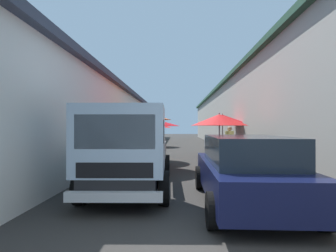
{
  "coord_description": "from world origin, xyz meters",
  "views": [
    {
      "loc": [
        -2.14,
        0.29,
        1.64
      ],
      "look_at": [
        10.54,
        0.74,
        1.7
      ],
      "focal_mm": 26.99,
      "sensor_mm": 36.0,
      "label": 1
    }
  ],
  "objects_px": {
    "fruit_stall_far_left": "(145,124)",
    "fruit_stall_mid_lane": "(158,128)",
    "hatchback_car": "(246,170)",
    "delivery_truck": "(128,152)",
    "parked_scooter": "(208,146)",
    "fruit_stall_near_left": "(144,125)",
    "vendor_by_crates": "(230,141)",
    "fruit_stall_near_right": "(223,122)",
    "fruit_stall_far_right": "(219,126)"
  },
  "relations": [
    {
      "from": "delivery_truck",
      "to": "vendor_by_crates",
      "type": "xyz_separation_m",
      "value": [
        6.48,
        -3.74,
        -0.07
      ]
    },
    {
      "from": "fruit_stall_far_left",
      "to": "fruit_stall_mid_lane",
      "type": "distance_m",
      "value": 8.82
    },
    {
      "from": "fruit_stall_far_left",
      "to": "hatchback_car",
      "type": "relative_size",
      "value": 0.65
    },
    {
      "from": "fruit_stall_far_left",
      "to": "fruit_stall_near_right",
      "type": "height_order",
      "value": "fruit_stall_near_right"
    },
    {
      "from": "fruit_stall_far_left",
      "to": "fruit_stall_near_right",
      "type": "bearing_deg",
      "value": -61.81
    },
    {
      "from": "fruit_stall_far_left",
      "to": "delivery_truck",
      "type": "relative_size",
      "value": 0.51
    },
    {
      "from": "fruit_stall_far_left",
      "to": "parked_scooter",
      "type": "distance_m",
      "value": 5.1
    },
    {
      "from": "fruit_stall_near_right",
      "to": "vendor_by_crates",
      "type": "distance_m",
      "value": 2.16
    },
    {
      "from": "fruit_stall_near_right",
      "to": "delivery_truck",
      "type": "height_order",
      "value": "fruit_stall_near_right"
    },
    {
      "from": "delivery_truck",
      "to": "fruit_stall_mid_lane",
      "type": "bearing_deg",
      "value": 1.72
    },
    {
      "from": "fruit_stall_mid_lane",
      "to": "hatchback_car",
      "type": "relative_size",
      "value": 0.61
    },
    {
      "from": "fruit_stall_far_right",
      "to": "fruit_stall_mid_lane",
      "type": "xyz_separation_m",
      "value": [
        11.22,
        3.23,
        -0.07
      ]
    },
    {
      "from": "fruit_stall_far_left",
      "to": "delivery_truck",
      "type": "height_order",
      "value": "fruit_stall_far_left"
    },
    {
      "from": "hatchback_car",
      "to": "vendor_by_crates",
      "type": "distance_m",
      "value": 7.17
    },
    {
      "from": "fruit_stall_near_left",
      "to": "fruit_stall_mid_lane",
      "type": "relative_size",
      "value": 1.15
    },
    {
      "from": "parked_scooter",
      "to": "delivery_truck",
      "type": "bearing_deg",
      "value": 162.39
    },
    {
      "from": "fruit_stall_near_left",
      "to": "fruit_stall_near_right",
      "type": "xyz_separation_m",
      "value": [
        4.8,
        -3.84,
        0.22
      ]
    },
    {
      "from": "fruit_stall_far_right",
      "to": "fruit_stall_mid_lane",
      "type": "relative_size",
      "value": 0.93
    },
    {
      "from": "fruit_stall_mid_lane",
      "to": "fruit_stall_far_right",
      "type": "bearing_deg",
      "value": -163.93
    },
    {
      "from": "hatchback_car",
      "to": "delivery_truck",
      "type": "bearing_deg",
      "value": 77.16
    },
    {
      "from": "fruit_stall_near_right",
      "to": "vendor_by_crates",
      "type": "relative_size",
      "value": 1.53
    },
    {
      "from": "fruit_stall_near_left",
      "to": "fruit_stall_far_right",
      "type": "bearing_deg",
      "value": -86.08
    },
    {
      "from": "hatchback_car",
      "to": "delivery_truck",
      "type": "relative_size",
      "value": 0.79
    },
    {
      "from": "fruit_stall_far_left",
      "to": "parked_scooter",
      "type": "relative_size",
      "value": 1.5
    },
    {
      "from": "fruit_stall_mid_lane",
      "to": "hatchback_car",
      "type": "xyz_separation_m",
      "value": [
        -15.63,
        -3.07,
        -0.87
      ]
    },
    {
      "from": "fruit_stall_mid_lane",
      "to": "delivery_truck",
      "type": "distance_m",
      "value": 15.05
    },
    {
      "from": "fruit_stall_far_left",
      "to": "hatchback_car",
      "type": "height_order",
      "value": "fruit_stall_far_left"
    },
    {
      "from": "parked_scooter",
      "to": "fruit_stall_far_left",
      "type": "bearing_deg",
      "value": 135.39
    },
    {
      "from": "fruit_stall_far_left",
      "to": "parked_scooter",
      "type": "xyz_separation_m",
      "value": [
        3.5,
        -3.45,
        -1.35
      ]
    },
    {
      "from": "fruit_stall_far_right",
      "to": "fruit_stall_near_right",
      "type": "xyz_separation_m",
      "value": [
        4.6,
        -0.97,
        0.25
      ]
    },
    {
      "from": "fruit_stall_near_left",
      "to": "vendor_by_crates",
      "type": "distance_m",
      "value": 4.84
    },
    {
      "from": "fruit_stall_mid_lane",
      "to": "fruit_stall_near_left",
      "type": "bearing_deg",
      "value": -178.19
    },
    {
      "from": "fruit_stall_far_left",
      "to": "fruit_stall_mid_lane",
      "type": "height_order",
      "value": "fruit_stall_far_left"
    },
    {
      "from": "fruit_stall_near_left",
      "to": "fruit_stall_far_left",
      "type": "bearing_deg",
      "value": 6.08
    },
    {
      "from": "fruit_stall_near_right",
      "to": "fruit_stall_mid_lane",
      "type": "distance_m",
      "value": 7.84
    },
    {
      "from": "fruit_stall_mid_lane",
      "to": "parked_scooter",
      "type": "xyz_separation_m",
      "value": [
        -5.32,
        -3.54,
        -1.16
      ]
    },
    {
      "from": "fruit_stall_far_right",
      "to": "hatchback_car",
      "type": "height_order",
      "value": "fruit_stall_far_right"
    },
    {
      "from": "fruit_stall_near_left",
      "to": "parked_scooter",
      "type": "bearing_deg",
      "value": -27.53
    },
    {
      "from": "fruit_stall_far_left",
      "to": "fruit_stall_mid_lane",
      "type": "relative_size",
      "value": 1.06
    },
    {
      "from": "hatchback_car",
      "to": "parked_scooter",
      "type": "distance_m",
      "value": 10.33
    },
    {
      "from": "fruit_stall_far_right",
      "to": "parked_scooter",
      "type": "bearing_deg",
      "value": -2.97
    },
    {
      "from": "fruit_stall_near_left",
      "to": "fruit_stall_near_right",
      "type": "distance_m",
      "value": 6.15
    },
    {
      "from": "fruit_stall_near_left",
      "to": "delivery_truck",
      "type": "distance_m",
      "value": 3.68
    },
    {
      "from": "fruit_stall_far_left",
      "to": "delivery_truck",
      "type": "xyz_separation_m",
      "value": [
        -6.22,
        -0.37,
        -0.76
      ]
    },
    {
      "from": "fruit_stall_far_right",
      "to": "fruit_stall_near_right",
      "type": "height_order",
      "value": "fruit_stall_near_right"
    },
    {
      "from": "fruit_stall_far_left",
      "to": "delivery_truck",
      "type": "bearing_deg",
      "value": -176.61
    },
    {
      "from": "fruit_stall_near_left",
      "to": "fruit_stall_far_left",
      "type": "relative_size",
      "value": 1.08
    },
    {
      "from": "delivery_truck",
      "to": "parked_scooter",
      "type": "bearing_deg",
      "value": -17.61
    },
    {
      "from": "fruit_stall_near_right",
      "to": "vendor_by_crates",
      "type": "bearing_deg",
      "value": 179.81
    },
    {
      "from": "fruit_stall_near_left",
      "to": "fruit_stall_near_right",
      "type": "height_order",
      "value": "fruit_stall_near_right"
    }
  ]
}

